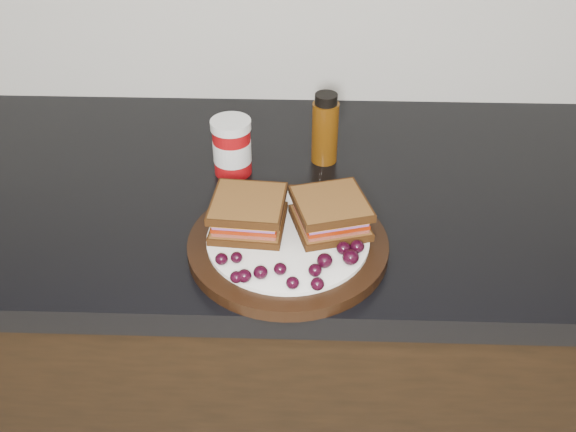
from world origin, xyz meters
The scene contains 32 objects.
base_cabinets centered at (0.00, 1.70, 0.43)m, with size 3.96×0.58×0.86m, color black.
countertop centered at (0.00, 1.70, 0.88)m, with size 3.98×0.60×0.04m, color black.
plate centered at (0.15, 1.53, 0.91)m, with size 0.28×0.28×0.02m, color black.
sandwich_left centered at (0.09, 1.55, 0.95)m, with size 0.10×0.10×0.05m, color brown, non-canonical shape.
sandwich_right centered at (0.21, 1.56, 0.95)m, with size 0.10×0.10×0.04m, color brown, non-canonical shape.
grape_0 centered at (0.06, 1.47, 0.93)m, with size 0.02×0.02×0.02m, color black.
grape_1 centered at (0.08, 1.48, 0.93)m, with size 0.02×0.02×0.01m, color black.
grape_2 centered at (0.08, 1.44, 0.93)m, with size 0.02×0.02×0.02m, color black.
grape_3 centered at (0.09, 1.44, 0.93)m, with size 0.02×0.02×0.02m, color black.
grape_4 centered at (0.11, 1.45, 0.93)m, with size 0.02×0.02×0.02m, color black.
grape_5 centered at (0.14, 1.45, 0.93)m, with size 0.02×0.02×0.02m, color black.
grape_6 centered at (0.16, 1.43, 0.93)m, with size 0.02×0.02×0.02m, color black.
grape_7 centered at (0.19, 1.43, 0.93)m, with size 0.02×0.02×0.02m, color black.
grape_8 centered at (0.18, 1.45, 0.93)m, with size 0.02×0.02×0.02m, color black.
grape_9 centered at (0.20, 1.47, 0.93)m, with size 0.02×0.02×0.02m, color black.
grape_10 centered at (0.23, 1.48, 0.93)m, with size 0.02×0.02×0.02m, color black.
grape_11 centered at (0.22, 1.50, 0.93)m, with size 0.02×0.02×0.02m, color black.
grape_12 centered at (0.24, 1.50, 0.93)m, with size 0.02×0.02×0.02m, color black.
grape_13 centered at (0.25, 1.54, 0.93)m, with size 0.02×0.02×0.02m, color black.
grape_14 centered at (0.22, 1.57, 0.93)m, with size 0.02×0.02×0.01m, color black.
grape_15 centered at (0.21, 1.55, 0.93)m, with size 0.02×0.02×0.02m, color black.
grape_16 centered at (0.10, 1.58, 0.93)m, with size 0.02×0.02×0.02m, color black.
grape_17 centered at (0.10, 1.57, 0.93)m, with size 0.02×0.02×0.02m, color black.
grape_18 centered at (0.07, 1.56, 0.93)m, with size 0.02×0.02×0.02m, color black.
grape_19 centered at (0.06, 1.56, 0.93)m, with size 0.02×0.02×0.02m, color black.
grape_20 centered at (0.09, 1.53, 0.93)m, with size 0.02×0.02×0.02m, color black.
grape_21 centered at (0.08, 1.52, 0.93)m, with size 0.02×0.02×0.01m, color black.
grape_22 centered at (0.09, 1.56, 0.93)m, with size 0.01×0.01×0.01m, color black.
grape_23 centered at (0.07, 1.57, 0.93)m, with size 0.02×0.02×0.02m, color black.
grape_24 centered at (0.08, 1.54, 0.93)m, with size 0.02×0.02×0.02m, color black.
condiment_jar centered at (0.05, 1.73, 0.95)m, with size 0.07×0.07×0.10m, color #960A0E.
oil_bottle centered at (0.20, 1.77, 0.96)m, with size 0.04×0.04×0.12m, color #512B08.
Camera 1 is at (0.17, 0.84, 1.48)m, focal length 40.00 mm.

